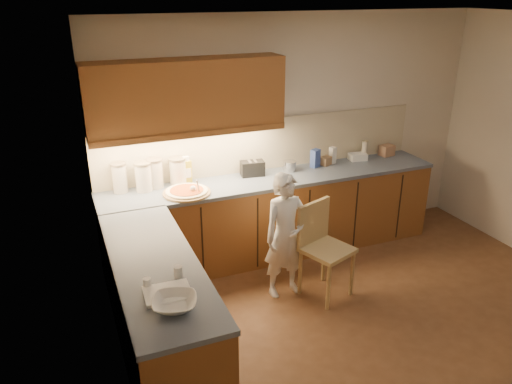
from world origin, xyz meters
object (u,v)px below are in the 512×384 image
oil_jug (186,171)px  toaster (252,168)px  pizza_on_board (187,192)px  wooden_chair (322,243)px  child (286,236)px

oil_jug → toaster: bearing=-3.1°
pizza_on_board → wooden_chair: 1.42m
child → wooden_chair: (0.33, -0.12, -0.08)m
child → oil_jug: size_ratio=4.26×
wooden_chair → oil_jug: bearing=113.0°
pizza_on_board → toaster: size_ratio=1.76×
pizza_on_board → wooden_chair: bearing=-36.0°
pizza_on_board → child: (0.77, -0.68, -0.31)m
pizza_on_board → wooden_chair: pizza_on_board is taller
wooden_chair → toaster: 1.18m
pizza_on_board → child: child is taller
pizza_on_board → wooden_chair: size_ratio=0.51×
child → toaster: (0.03, 0.92, 0.37)m
oil_jug → toaster: (0.72, -0.04, -0.05)m
oil_jug → wooden_chair: bearing=-46.6°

